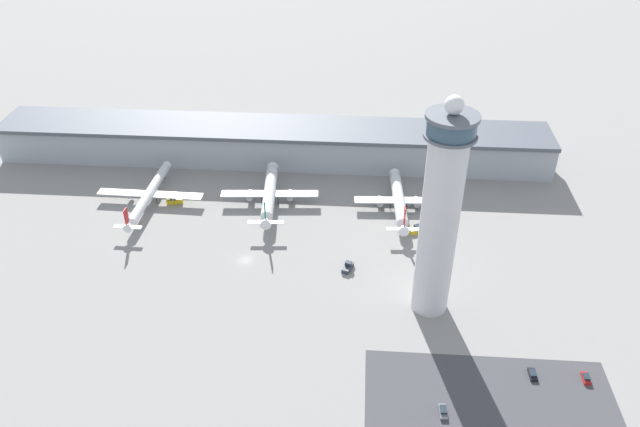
{
  "coord_description": "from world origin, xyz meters",
  "views": [
    {
      "loc": [
        36.38,
        -162.04,
        127.66
      ],
      "look_at": [
        23.53,
        17.24,
        8.31
      ],
      "focal_mm": 35.0,
      "sensor_mm": 36.0,
      "label": 1
    }
  ],
  "objects_px": {
    "car_blue_compact": "(533,374)",
    "car_black_suv": "(586,378)",
    "service_truck_fuel": "(174,200)",
    "airplane_gate_alpha": "(149,194)",
    "service_truck_catering": "(348,267)",
    "airplane_gate_charlie": "(399,200)",
    "car_red_hatchback": "(443,411)",
    "service_truck_baggage": "(419,229)",
    "control_tower": "(440,214)",
    "airplane_gate_bravo": "(269,194)"
  },
  "relations": [
    {
      "from": "car_red_hatchback",
      "to": "car_black_suv",
      "type": "distance_m",
      "value": 40.99
    },
    {
      "from": "service_truck_catering",
      "to": "car_black_suv",
      "type": "distance_m",
      "value": 76.78
    },
    {
      "from": "control_tower",
      "to": "airplane_gate_charlie",
      "type": "relative_size",
      "value": 1.67
    },
    {
      "from": "airplane_gate_charlie",
      "to": "car_black_suv",
      "type": "bearing_deg",
      "value": -59.31
    },
    {
      "from": "service_truck_catering",
      "to": "service_truck_baggage",
      "type": "height_order",
      "value": "service_truck_baggage"
    },
    {
      "from": "airplane_gate_charlie",
      "to": "car_black_suv",
      "type": "distance_m",
      "value": 91.8
    },
    {
      "from": "car_blue_compact",
      "to": "service_truck_fuel",
      "type": "bearing_deg",
      "value": 146.69
    },
    {
      "from": "airplane_gate_bravo",
      "to": "airplane_gate_charlie",
      "type": "relative_size",
      "value": 1.03
    },
    {
      "from": "service_truck_fuel",
      "to": "car_black_suv",
      "type": "distance_m",
      "value": 152.63
    },
    {
      "from": "control_tower",
      "to": "car_blue_compact",
      "type": "distance_m",
      "value": 48.9
    },
    {
      "from": "airplane_gate_bravo",
      "to": "car_black_suv",
      "type": "distance_m",
      "value": 123.72
    },
    {
      "from": "airplane_gate_alpha",
      "to": "service_truck_catering",
      "type": "bearing_deg",
      "value": -24.38
    },
    {
      "from": "airplane_gate_alpha",
      "to": "car_black_suv",
      "type": "bearing_deg",
      "value": -28.56
    },
    {
      "from": "control_tower",
      "to": "car_red_hatchback",
      "type": "bearing_deg",
      "value": -89.07
    },
    {
      "from": "service_truck_fuel",
      "to": "service_truck_baggage",
      "type": "height_order",
      "value": "service_truck_fuel"
    },
    {
      "from": "car_red_hatchback",
      "to": "car_black_suv",
      "type": "bearing_deg",
      "value": 19.38
    },
    {
      "from": "airplane_gate_charlie",
      "to": "service_truck_baggage",
      "type": "xyz_separation_m",
      "value": [
        6.97,
        -13.85,
        -3.18
      ]
    },
    {
      "from": "car_black_suv",
      "to": "car_blue_compact",
      "type": "height_order",
      "value": "car_black_suv"
    },
    {
      "from": "control_tower",
      "to": "airplane_gate_bravo",
      "type": "relative_size",
      "value": 1.63
    },
    {
      "from": "service_truck_baggage",
      "to": "car_blue_compact",
      "type": "bearing_deg",
      "value": -68.07
    },
    {
      "from": "airplane_gate_bravo",
      "to": "service_truck_baggage",
      "type": "height_order",
      "value": "airplane_gate_bravo"
    },
    {
      "from": "airplane_gate_bravo",
      "to": "control_tower",
      "type": "bearing_deg",
      "value": -43.49
    },
    {
      "from": "airplane_gate_bravo",
      "to": "airplane_gate_charlie",
      "type": "height_order",
      "value": "airplane_gate_bravo"
    },
    {
      "from": "car_blue_compact",
      "to": "service_truck_baggage",
      "type": "bearing_deg",
      "value": 111.93
    },
    {
      "from": "control_tower",
      "to": "service_truck_baggage",
      "type": "xyz_separation_m",
      "value": [
        -0.52,
        38.88,
        -32.28
      ]
    },
    {
      "from": "control_tower",
      "to": "airplane_gate_charlie",
      "type": "height_order",
      "value": "control_tower"
    },
    {
      "from": "airplane_gate_alpha",
      "to": "car_black_suv",
      "type": "distance_m",
      "value": 159.99
    },
    {
      "from": "control_tower",
      "to": "service_truck_catering",
      "type": "height_order",
      "value": "control_tower"
    },
    {
      "from": "service_truck_fuel",
      "to": "car_red_hatchback",
      "type": "relative_size",
      "value": 1.37
    },
    {
      "from": "airplane_gate_alpha",
      "to": "service_truck_fuel",
      "type": "height_order",
      "value": "airplane_gate_alpha"
    },
    {
      "from": "airplane_gate_charlie",
      "to": "car_red_hatchback",
      "type": "height_order",
      "value": "airplane_gate_charlie"
    },
    {
      "from": "control_tower",
      "to": "car_red_hatchback",
      "type": "height_order",
      "value": "control_tower"
    },
    {
      "from": "airplane_gate_bravo",
      "to": "airplane_gate_charlie",
      "type": "bearing_deg",
      "value": -0.2
    },
    {
      "from": "airplane_gate_alpha",
      "to": "car_black_suv",
      "type": "relative_size",
      "value": 10.95
    },
    {
      "from": "car_blue_compact",
      "to": "car_black_suv",
      "type": "bearing_deg",
      "value": -1.29
    },
    {
      "from": "airplane_gate_alpha",
      "to": "service_truck_fuel",
      "type": "distance_m",
      "value": 9.6
    },
    {
      "from": "service_truck_catering",
      "to": "car_red_hatchback",
      "type": "xyz_separation_m",
      "value": [
        25.64,
        -55.55,
        -0.33
      ]
    },
    {
      "from": "service_truck_catering",
      "to": "car_blue_compact",
      "type": "xyz_separation_m",
      "value": [
        50.53,
        -41.63,
        -0.4
      ]
    },
    {
      "from": "service_truck_baggage",
      "to": "car_black_suv",
      "type": "relative_size",
      "value": 1.91
    },
    {
      "from": "service_truck_fuel",
      "to": "car_blue_compact",
      "type": "distance_m",
      "value": 140.76
    },
    {
      "from": "control_tower",
      "to": "car_red_hatchback",
      "type": "relative_size",
      "value": 14.8
    },
    {
      "from": "control_tower",
      "to": "airplane_gate_charlie",
      "type": "xyz_separation_m",
      "value": [
        -7.5,
        52.72,
        -29.09
      ]
    },
    {
      "from": "airplane_gate_charlie",
      "to": "service_truck_fuel",
      "type": "bearing_deg",
      "value": -179.14
    },
    {
      "from": "car_red_hatchback",
      "to": "car_blue_compact",
      "type": "bearing_deg",
      "value": 29.2
    },
    {
      "from": "service_truck_fuel",
      "to": "airplane_gate_alpha",
      "type": "bearing_deg",
      "value": -172.89
    },
    {
      "from": "airplane_gate_bravo",
      "to": "service_truck_catering",
      "type": "relative_size",
      "value": 7.0
    },
    {
      "from": "control_tower",
      "to": "service_truck_catering",
      "type": "relative_size",
      "value": 11.41
    },
    {
      "from": "control_tower",
      "to": "airplane_gate_bravo",
      "type": "bearing_deg",
      "value": 136.51
    },
    {
      "from": "service_truck_fuel",
      "to": "car_red_hatchback",
      "type": "bearing_deg",
      "value": -44.52
    },
    {
      "from": "service_truck_catering",
      "to": "airplane_gate_charlie",
      "type": "bearing_deg",
      "value": 64.66
    }
  ]
}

